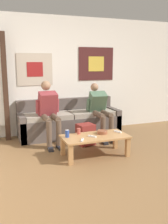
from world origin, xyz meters
The scene contains 13 objects.
ground_plane centered at (0.00, 0.00, 0.00)m, with size 18.00×18.00×0.00m, color brown.
wall_back centered at (0.00, 2.61, 1.28)m, with size 10.00×0.07×2.55m.
couch centered at (0.05, 2.25, 0.29)m, with size 2.17×0.70×0.78m.
coffee_table centered at (0.09, 0.92, 0.29)m, with size 1.12×0.55×0.35m.
person_seated_adult centered at (-0.47, 1.90, 0.66)m, with size 0.47×0.89×1.21m.
person_seated_teen centered at (0.61, 1.90, 0.62)m, with size 0.47×0.94×1.13m.
backpack centered at (0.16, 1.53, 0.19)m, with size 0.35×0.35×0.40m.
ceramic_bowl centered at (0.26, 0.99, 0.39)m, with size 0.18×0.18×0.06m.
pillar_candle centered at (-0.13, 1.11, 0.41)m, with size 0.06×0.06×0.11m.
drink_can_blue centered at (-0.37, 1.00, 0.42)m, with size 0.07×0.07×0.12m.
game_controller_near_left centered at (-0.20, 0.74, 0.37)m, with size 0.10×0.14×0.03m.
game_controller_near_right centered at (0.55, 0.97, 0.37)m, with size 0.10×0.14×0.03m.
game_controller_far_center centered at (0.02, 0.87, 0.37)m, with size 0.12×0.13×0.03m.
Camera 1 is at (-1.50, -2.80, 1.57)m, focal length 40.00 mm.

